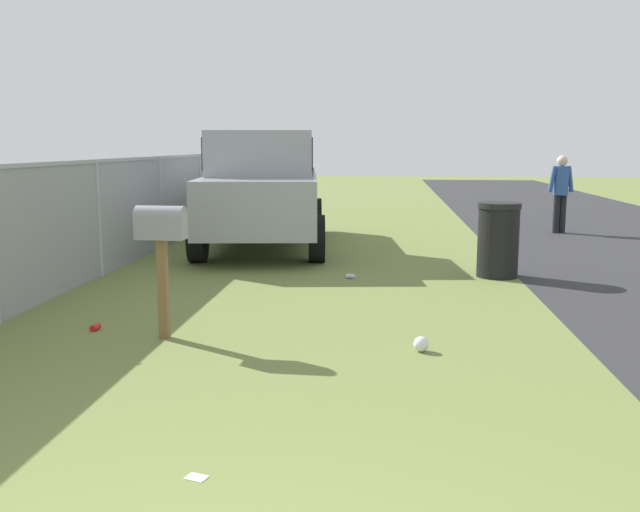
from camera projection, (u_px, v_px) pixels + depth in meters
mailbox at (161, 233)px, 6.60m from camera, size 0.23×0.48×1.29m
pickup_truck at (263, 187)px, 12.46m from camera, size 5.35×2.60×2.09m
trash_bin at (498, 240)px, 9.81m from camera, size 0.60×0.60×1.06m
pedestrian at (561, 189)px, 14.63m from camera, size 0.30×0.56×1.63m
fence_section at (133, 205)px, 11.13m from camera, size 18.93×0.07×1.66m
litter_can_far_scatter at (95, 327)px, 7.03m from camera, size 0.13×0.08×0.07m
litter_bag_by_mailbox at (421, 344)px, 6.31m from camera, size 0.14×0.14×0.14m
litter_wrapper_near_hydrant at (196, 477)px, 3.92m from camera, size 0.12×0.14×0.01m
litter_can_midfield_b at (351, 276)px, 9.75m from camera, size 0.10×0.13×0.07m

